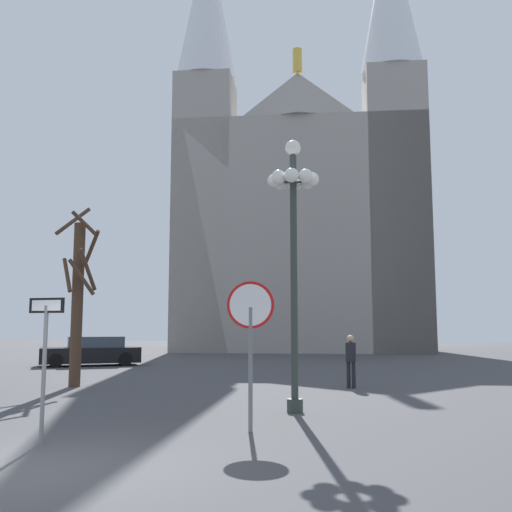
{
  "coord_description": "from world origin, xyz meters",
  "views": [
    {
      "loc": [
        4.16,
        -7.26,
        1.94
      ],
      "look_at": [
        0.32,
        18.68,
        5.08
      ],
      "focal_mm": 40.35,
      "sensor_mm": 36.0,
      "label": 1
    }
  ],
  "objects_px": {
    "pedestrian_walking": "(351,356)",
    "street_lamp": "(293,221)",
    "parked_car_near_black": "(92,352)",
    "stop_sign": "(251,324)",
    "one_way_arrow_sign": "(45,350)",
    "cathedral": "(300,208)",
    "bare_tree": "(78,296)"
  },
  "relations": [
    {
      "from": "bare_tree",
      "to": "pedestrian_walking",
      "type": "relative_size",
      "value": 3.64
    },
    {
      "from": "bare_tree",
      "to": "stop_sign",
      "type": "bearing_deg",
      "value": -45.33
    },
    {
      "from": "cathedral",
      "to": "street_lamp",
      "type": "distance_m",
      "value": 31.35
    },
    {
      "from": "parked_car_near_black",
      "to": "bare_tree",
      "type": "bearing_deg",
      "value": -68.65
    },
    {
      "from": "street_lamp",
      "to": "cathedral",
      "type": "bearing_deg",
      "value": 93.71
    },
    {
      "from": "one_way_arrow_sign",
      "to": "bare_tree",
      "type": "height_order",
      "value": "bare_tree"
    },
    {
      "from": "one_way_arrow_sign",
      "to": "stop_sign",
      "type": "bearing_deg",
      "value": 26.49
    },
    {
      "from": "stop_sign",
      "to": "parked_car_near_black",
      "type": "xyz_separation_m",
      "value": [
        -10.2,
        15.77,
        -1.3
      ]
    },
    {
      "from": "cathedral",
      "to": "pedestrian_walking",
      "type": "bearing_deg",
      "value": -82.58
    },
    {
      "from": "bare_tree",
      "to": "parked_car_near_black",
      "type": "relative_size",
      "value": 1.2
    },
    {
      "from": "cathedral",
      "to": "bare_tree",
      "type": "distance_m",
      "value": 27.99
    },
    {
      "from": "one_way_arrow_sign",
      "to": "parked_car_near_black",
      "type": "xyz_separation_m",
      "value": [
        -6.99,
        17.37,
        -0.87
      ]
    },
    {
      "from": "cathedral",
      "to": "bare_tree",
      "type": "xyz_separation_m",
      "value": [
        -5.31,
        -26.29,
        -8.03
      ]
    },
    {
      "from": "stop_sign",
      "to": "parked_car_near_black",
      "type": "relative_size",
      "value": 0.56
    },
    {
      "from": "stop_sign",
      "to": "street_lamp",
      "type": "distance_m",
      "value": 3.47
    },
    {
      "from": "bare_tree",
      "to": "parked_car_near_black",
      "type": "height_order",
      "value": "bare_tree"
    },
    {
      "from": "bare_tree",
      "to": "parked_car_near_black",
      "type": "xyz_separation_m",
      "value": [
        -3.52,
        9.02,
        -2.21
      ]
    },
    {
      "from": "street_lamp",
      "to": "parked_car_near_black",
      "type": "distance_m",
      "value": 17.55
    },
    {
      "from": "street_lamp",
      "to": "parked_car_near_black",
      "type": "bearing_deg",
      "value": 129.07
    },
    {
      "from": "parked_car_near_black",
      "to": "street_lamp",
      "type": "bearing_deg",
      "value": -50.93
    },
    {
      "from": "stop_sign",
      "to": "bare_tree",
      "type": "relative_size",
      "value": 0.47
    },
    {
      "from": "cathedral",
      "to": "street_lamp",
      "type": "height_order",
      "value": "cathedral"
    },
    {
      "from": "cathedral",
      "to": "stop_sign",
      "type": "height_order",
      "value": "cathedral"
    },
    {
      "from": "pedestrian_walking",
      "to": "parked_car_near_black",
      "type": "bearing_deg",
      "value": 146.15
    },
    {
      "from": "pedestrian_walking",
      "to": "cathedral",
      "type": "bearing_deg",
      "value": 97.42
    },
    {
      "from": "parked_car_near_black",
      "to": "pedestrian_walking",
      "type": "relative_size",
      "value": 3.03
    },
    {
      "from": "one_way_arrow_sign",
      "to": "street_lamp",
      "type": "height_order",
      "value": "street_lamp"
    },
    {
      "from": "street_lamp",
      "to": "bare_tree",
      "type": "height_order",
      "value": "street_lamp"
    },
    {
      "from": "cathedral",
      "to": "street_lamp",
      "type": "bearing_deg",
      "value": -86.29
    },
    {
      "from": "pedestrian_walking",
      "to": "street_lamp",
      "type": "bearing_deg",
      "value": -104.33
    },
    {
      "from": "stop_sign",
      "to": "pedestrian_walking",
      "type": "height_order",
      "value": "stop_sign"
    },
    {
      "from": "parked_car_near_black",
      "to": "pedestrian_walking",
      "type": "height_order",
      "value": "pedestrian_walking"
    }
  ]
}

